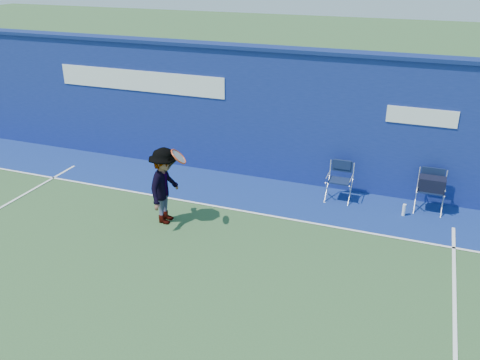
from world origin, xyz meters
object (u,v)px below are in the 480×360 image
at_px(directors_chair_left, 339,188).
at_px(tennis_player, 165,186).
at_px(directors_chair_right, 430,195).
at_px(water_bottle, 404,210).

bearing_deg(directors_chair_left, tennis_player, -144.14).
xyz_separation_m(directors_chair_right, water_bottle, (-0.46, -0.40, -0.24)).
xyz_separation_m(directors_chair_left, tennis_player, (-3.05, -2.20, 0.50)).
distance_m(directors_chair_left, water_bottle, 1.44).
xyz_separation_m(directors_chair_left, directors_chair_right, (1.86, 0.12, 0.09)).
bearing_deg(water_bottle, directors_chair_left, 168.90).
height_order(directors_chair_left, water_bottle, directors_chair_left).
distance_m(directors_chair_left, tennis_player, 3.79).
xyz_separation_m(water_bottle, tennis_player, (-4.45, -1.93, 0.66)).
distance_m(water_bottle, tennis_player, 4.89).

